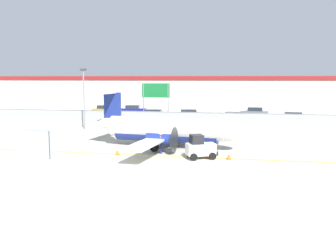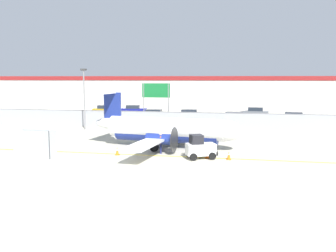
{
  "view_description": "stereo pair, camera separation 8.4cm",
  "coord_description": "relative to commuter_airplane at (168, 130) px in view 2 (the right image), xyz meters",
  "views": [
    {
      "loc": [
        7.06,
        -26.66,
        6.21
      ],
      "look_at": [
        0.51,
        6.73,
        1.8
      ],
      "focal_mm": 40.0,
      "sensor_mm": 36.0,
      "label": 1
    },
    {
      "loc": [
        7.14,
        -26.65,
        6.21
      ],
      "look_at": [
        0.51,
        6.73,
        1.8
      ],
      "focal_mm": 40.0,
      "sensor_mm": 36.0,
      "label": 2
    }
  ],
  "objects": [
    {
      "name": "traffic_cone_far_right",
      "position": [
        3.71,
        -2.38,
        -1.29
      ],
      "size": [
        0.36,
        0.36,
        0.64
      ],
      "color": "orange",
      "rests_on": "ground"
    },
    {
      "name": "parked_car_6",
      "position": [
        13.0,
        19.28,
        -0.71
      ],
      "size": [
        4.32,
        2.26,
        1.58
      ],
      "rotation": [
        0.0,
        0.0,
        3.06
      ],
      "color": "gray",
      "rests_on": "parking_lot_strip"
    },
    {
      "name": "parked_car_0",
      "position": [
        -15.77,
        26.17,
        -0.71
      ],
      "size": [
        4.32,
        2.26,
        1.58
      ],
      "rotation": [
        0.0,
        0.0,
        0.08
      ],
      "color": "#B28C19",
      "rests_on": "parking_lot_strip"
    },
    {
      "name": "traffic_cone_near_right",
      "position": [
        5.5,
        -4.02,
        -1.29
      ],
      "size": [
        0.36,
        0.36,
        0.64
      ],
      "color": "orange",
      "rests_on": "ground"
    },
    {
      "name": "parking_lot_strip",
      "position": [
        -0.74,
        23.8,
        -1.54
      ],
      "size": [
        98.0,
        17.0,
        0.12
      ],
      "color": "#38383A",
      "rests_on": "ground"
    },
    {
      "name": "parked_car_4",
      "position": [
        5.27,
        17.92,
        -0.71
      ],
      "size": [
        4.28,
        2.16,
        1.58
      ],
      "rotation": [
        0.0,
        0.0,
        3.09
      ],
      "color": "#19662D",
      "rests_on": "parking_lot_strip"
    },
    {
      "name": "parked_car_2",
      "position": [
        -5.94,
        19.91,
        -0.71
      ],
      "size": [
        4.26,
        2.12,
        1.58
      ],
      "rotation": [
        0.0,
        0.0,
        0.04
      ],
      "color": "silver",
      "rests_on": "parking_lot_strip"
    },
    {
      "name": "traffic_cone_far_left",
      "position": [
        -3.42,
        -4.05,
        -1.29
      ],
      "size": [
        0.36,
        0.36,
        0.64
      ],
      "color": "orange",
      "rests_on": "ground"
    },
    {
      "name": "apron_light_pole",
      "position": [
        -12.17,
        9.6,
        2.7
      ],
      "size": [
        0.7,
        0.3,
        7.27
      ],
      "color": "slate",
      "rests_on": "ground"
    },
    {
      "name": "background_building",
      "position": [
        -0.74,
        42.28,
        1.66
      ],
      "size": [
        91.0,
        8.1,
        6.5
      ],
      "color": "beige",
      "rests_on": "ground"
    },
    {
      "name": "ground_plane",
      "position": [
        -0.74,
        -3.7,
        -1.6
      ],
      "size": [
        140.0,
        140.0,
        0.01
      ],
      "color": "#B2AD99"
    },
    {
      "name": "ground_crew_worker",
      "position": [
        -0.1,
        -2.76,
        -0.65
      ],
      "size": [
        0.39,
        0.55,
        1.7
      ],
      "rotation": [
        0.0,
        0.0,
        0.18
      ],
      "color": "#191E4C",
      "rests_on": "ground"
    },
    {
      "name": "commuter_airplane",
      "position": [
        0.0,
        0.0,
        0.0
      ],
      "size": [
        13.77,
        16.08,
        4.92
      ],
      "rotation": [
        0.0,
        0.0,
        -0.12
      ],
      "color": "white",
      "rests_on": "ground"
    },
    {
      "name": "baggage_tug",
      "position": [
        3.29,
        -4.1,
        -0.75
      ],
      "size": [
        2.58,
        2.1,
        1.88
      ],
      "rotation": [
        0.0,
        0.0,
        0.42
      ],
      "color": "silver",
      "rests_on": "ground"
    },
    {
      "name": "highway_sign",
      "position": [
        -4.36,
        13.95,
        2.54
      ],
      "size": [
        3.6,
        0.14,
        5.5
      ],
      "color": "slate",
      "rests_on": "ground"
    },
    {
      "name": "cargo_container",
      "position": [
        -9.15,
        -6.54,
        -0.5
      ],
      "size": [
        2.53,
        2.16,
        2.2
      ],
      "rotation": [
        0.0,
        0.0,
        -0.07
      ],
      "color": "#B7BCC1",
      "rests_on": "ground"
    },
    {
      "name": "traffic_cone_near_left",
      "position": [
        3.86,
        -3.81,
        -1.29
      ],
      "size": [
        0.36,
        0.36,
        0.64
      ],
      "color": "orange",
      "rests_on": "ground"
    },
    {
      "name": "parked_car_5",
      "position": [
        8.34,
        26.55,
        -0.71
      ],
      "size": [
        4.34,
        2.31,
        1.58
      ],
      "rotation": [
        0.0,
        0.0,
        3.05
      ],
      "color": "slate",
      "rests_on": "parking_lot_strip"
    },
    {
      "name": "parked_car_1",
      "position": [
        -11.25,
        27.25,
        -0.71
      ],
      "size": [
        4.38,
        2.4,
        1.58
      ],
      "rotation": [
        0.0,
        0.0,
        0.12
      ],
      "color": "navy",
      "rests_on": "parking_lot_strip"
    },
    {
      "name": "parked_car_3",
      "position": [
        -1.15,
        20.79,
        -0.71
      ],
      "size": [
        4.27,
        2.14,
        1.58
      ],
      "rotation": [
        0.0,
        0.0,
        3.18
      ],
      "color": "navy",
      "rests_on": "parking_lot_strip"
    },
    {
      "name": "perimeter_fence",
      "position": [
        -0.74,
        12.3,
        -0.49
      ],
      "size": [
        98.0,
        0.1,
        2.1
      ],
      "color": "gray",
      "rests_on": "ground"
    }
  ]
}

